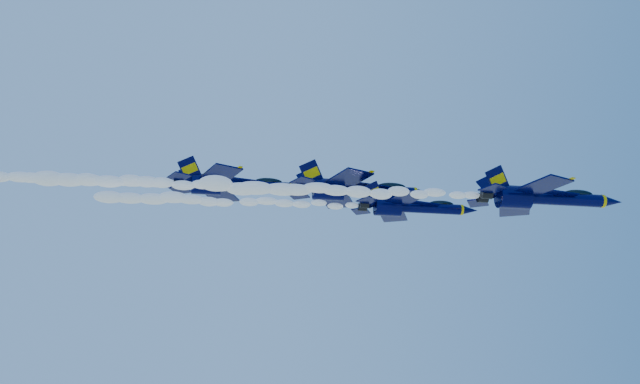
{
  "coord_description": "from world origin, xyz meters",
  "views": [
    {
      "loc": [
        -18.17,
        -85.29,
        121.88
      ],
      "look_at": [
        -5.65,
        -0.3,
        153.33
      ],
      "focal_mm": 40.0,
      "sensor_mm": 36.0,
      "label": 1
    }
  ],
  "objects": [
    {
      "name": "jet_third",
      "position": [
        -0.72,
        0.65,
        154.22
      ],
      "size": [
        18.64,
        15.29,
        6.93
      ],
      "color": "#000130"
    },
    {
      "name": "jet_lead",
      "position": [
        19.53,
        -10.44,
        150.3
      ],
      "size": [
        17.95,
        14.72,
        6.67
      ],
      "color": "#000130"
    },
    {
      "name": "smoke_trail_jet_fourth",
      "position": [
        -40.78,
        10.85,
        157.49
      ],
      "size": [
        32.02,
        2.0,
        1.8
      ],
      "primitive_type": "ellipsoid",
      "color": "white"
    },
    {
      "name": "smoke_trail_jet_third",
      "position": [
        -24.69,
        0.65,
        153.83
      ],
      "size": [
        32.02,
        1.93,
        1.74
      ],
      "primitive_type": "ellipsoid",
      "color": "white"
    },
    {
      "name": "smoke_trail_jet_second",
      "position": [
        -16.85,
        -2.27,
        150.84
      ],
      "size": [
        32.02,
        1.61,
        1.45
      ],
      "primitive_type": "ellipsoid",
      "color": "white"
    },
    {
      "name": "jet_second",
      "position": [
        5.8,
        -2.27,
        151.2
      ],
      "size": [
        15.55,
        12.75,
        5.78
      ],
      "color": "#000130"
    },
    {
      "name": "jet_fourth",
      "position": [
        -16.52,
        10.85,
        157.88
      ],
      "size": [
        19.32,
        15.85,
        7.18
      ],
      "color": "#000130"
    },
    {
      "name": "smoke_trail_jet_lead",
      "position": [
        -4.15,
        -10.44,
        149.91
      ],
      "size": [
        32.02,
        1.86,
        1.67
      ],
      "primitive_type": "ellipsoid",
      "color": "white"
    }
  ]
}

